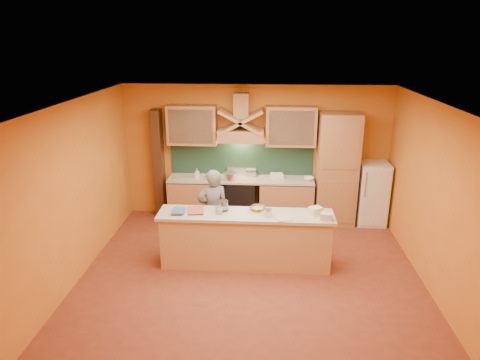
# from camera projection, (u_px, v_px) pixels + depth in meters

# --- Properties ---
(floor) EXTENTS (5.50, 5.00, 0.01)m
(floor) POSITION_uv_depth(u_px,v_px,m) (251.00, 274.00, 7.04)
(floor) COLOR brown
(floor) RESTS_ON ground
(ceiling) EXTENTS (5.50, 5.00, 0.01)m
(ceiling) POSITION_uv_depth(u_px,v_px,m) (252.00, 103.00, 6.14)
(ceiling) COLOR white
(ceiling) RESTS_ON wall_back
(wall_back) EXTENTS (5.50, 0.02, 2.80)m
(wall_back) POSITION_uv_depth(u_px,v_px,m) (256.00, 152.00, 8.96)
(wall_back) COLOR orange
(wall_back) RESTS_ON floor
(wall_front) EXTENTS (5.50, 0.02, 2.80)m
(wall_front) POSITION_uv_depth(u_px,v_px,m) (241.00, 283.00, 4.23)
(wall_front) COLOR orange
(wall_front) RESTS_ON floor
(wall_left) EXTENTS (0.02, 5.00, 2.80)m
(wall_left) POSITION_uv_depth(u_px,v_px,m) (78.00, 190.00, 6.76)
(wall_left) COLOR orange
(wall_left) RESTS_ON floor
(wall_right) EXTENTS (0.02, 5.00, 2.80)m
(wall_right) POSITION_uv_depth(u_px,v_px,m) (434.00, 198.00, 6.43)
(wall_right) COLOR orange
(wall_right) RESTS_ON floor
(base_cabinet_left) EXTENTS (1.10, 0.60, 0.86)m
(base_cabinet_left) POSITION_uv_depth(u_px,v_px,m) (196.00, 199.00, 9.06)
(base_cabinet_left) COLOR tan
(base_cabinet_left) RESTS_ON floor
(base_cabinet_right) EXTENTS (1.10, 0.60, 0.86)m
(base_cabinet_right) POSITION_uv_depth(u_px,v_px,m) (286.00, 201.00, 8.95)
(base_cabinet_right) COLOR tan
(base_cabinet_right) RESTS_ON floor
(counter_top) EXTENTS (3.00, 0.62, 0.04)m
(counter_top) POSITION_uv_depth(u_px,v_px,m) (241.00, 179.00, 8.85)
(counter_top) COLOR #B9AF9C
(counter_top) RESTS_ON base_cabinet_left
(stove) EXTENTS (0.60, 0.58, 0.90)m
(stove) POSITION_uv_depth(u_px,v_px,m) (241.00, 199.00, 9.00)
(stove) COLOR black
(stove) RESTS_ON floor
(backsplash) EXTENTS (3.00, 0.03, 0.70)m
(backsplash) POSITION_uv_depth(u_px,v_px,m) (242.00, 159.00, 9.01)
(backsplash) COLOR #18362C
(backsplash) RESTS_ON wall_back
(range_hood) EXTENTS (0.92, 0.50, 0.24)m
(range_hood) POSITION_uv_depth(u_px,v_px,m) (241.00, 135.00, 8.60)
(range_hood) COLOR tan
(range_hood) RESTS_ON wall_back
(hood_chimney) EXTENTS (0.30, 0.30, 0.50)m
(hood_chimney) POSITION_uv_depth(u_px,v_px,m) (241.00, 105.00, 8.51)
(hood_chimney) COLOR tan
(hood_chimney) RESTS_ON wall_back
(upper_cabinet_left) EXTENTS (1.00, 0.35, 0.80)m
(upper_cabinet_left) POSITION_uv_depth(u_px,v_px,m) (192.00, 125.00, 8.68)
(upper_cabinet_left) COLOR tan
(upper_cabinet_left) RESTS_ON wall_back
(upper_cabinet_right) EXTENTS (1.00, 0.35, 0.80)m
(upper_cabinet_right) POSITION_uv_depth(u_px,v_px,m) (291.00, 126.00, 8.56)
(upper_cabinet_right) COLOR tan
(upper_cabinet_right) RESTS_ON wall_back
(pantry_column) EXTENTS (0.80, 0.60, 2.30)m
(pantry_column) POSITION_uv_depth(u_px,v_px,m) (337.00, 169.00, 8.65)
(pantry_column) COLOR tan
(pantry_column) RESTS_ON floor
(fridge) EXTENTS (0.58, 0.60, 1.30)m
(fridge) POSITION_uv_depth(u_px,v_px,m) (372.00, 193.00, 8.77)
(fridge) COLOR white
(fridge) RESTS_ON floor
(trim_column_left) EXTENTS (0.20, 0.30, 2.30)m
(trim_column_left) POSITION_uv_depth(u_px,v_px,m) (159.00, 164.00, 9.02)
(trim_column_left) COLOR #472816
(trim_column_left) RESTS_ON floor
(island_body) EXTENTS (2.80, 0.55, 0.88)m
(island_body) POSITION_uv_depth(u_px,v_px,m) (246.00, 241.00, 7.19)
(island_body) COLOR tan
(island_body) RESTS_ON floor
(island_top) EXTENTS (2.90, 0.62, 0.05)m
(island_top) POSITION_uv_depth(u_px,v_px,m) (246.00, 215.00, 7.04)
(island_top) COLOR #B9AF9C
(island_top) RESTS_ON island_body
(person) EXTENTS (0.64, 0.51, 1.53)m
(person) POSITION_uv_depth(u_px,v_px,m) (213.00, 210.00, 7.62)
(person) COLOR slate
(person) RESTS_ON floor
(pot_large) EXTENTS (0.26, 0.26, 0.16)m
(pot_large) POSITION_uv_depth(u_px,v_px,m) (230.00, 177.00, 8.70)
(pot_large) COLOR silver
(pot_large) RESTS_ON stove
(pot_small) EXTENTS (0.24, 0.24, 0.13)m
(pot_small) POSITION_uv_depth(u_px,v_px,m) (251.00, 174.00, 8.97)
(pot_small) COLOR silver
(pot_small) RESTS_ON stove
(soap_bottle_a) EXTENTS (0.09, 0.09, 0.19)m
(soap_bottle_a) POSITION_uv_depth(u_px,v_px,m) (197.00, 173.00, 8.85)
(soap_bottle_a) COLOR silver
(soap_bottle_a) RESTS_ON counter_top
(soap_bottle_b) EXTENTS (0.13, 0.13, 0.25)m
(soap_bottle_b) POSITION_uv_depth(u_px,v_px,m) (209.00, 174.00, 8.70)
(soap_bottle_b) COLOR navy
(soap_bottle_b) RESTS_ON counter_top
(bowl_back) EXTENTS (0.26, 0.26, 0.07)m
(bowl_back) POSITION_uv_depth(u_px,v_px,m) (308.00, 179.00, 8.70)
(bowl_back) COLOR white
(bowl_back) RESTS_ON counter_top
(dish_rack) EXTENTS (0.28, 0.24, 0.09)m
(dish_rack) POSITION_uv_depth(u_px,v_px,m) (277.00, 176.00, 8.87)
(dish_rack) COLOR white
(dish_rack) RESTS_ON counter_top
(book_lower) EXTENTS (0.31, 0.38, 0.03)m
(book_lower) POSITION_uv_depth(u_px,v_px,m) (188.00, 211.00, 7.09)
(book_lower) COLOR #B1423F
(book_lower) RESTS_ON island_top
(book_upper) EXTENTS (0.22, 0.30, 0.02)m
(book_upper) POSITION_uv_depth(u_px,v_px,m) (172.00, 211.00, 7.06)
(book_upper) COLOR #3B5B83
(book_upper) RESTS_ON island_top
(jar_large) EXTENTS (0.17, 0.17, 0.18)m
(jar_large) POSITION_uv_depth(u_px,v_px,m) (224.00, 206.00, 7.12)
(jar_large) COLOR silver
(jar_large) RESTS_ON island_top
(jar_small) EXTENTS (0.13, 0.13, 0.13)m
(jar_small) POSITION_uv_depth(u_px,v_px,m) (219.00, 210.00, 7.00)
(jar_small) COLOR white
(jar_small) RESTS_ON island_top
(kitchen_scale) EXTENTS (0.15, 0.15, 0.10)m
(kitchen_scale) POSITION_uv_depth(u_px,v_px,m) (268.00, 213.00, 6.91)
(kitchen_scale) COLOR white
(kitchen_scale) RESTS_ON island_top
(mixing_bowl) EXTENTS (0.33, 0.33, 0.06)m
(mixing_bowl) POSITION_uv_depth(u_px,v_px,m) (257.00, 208.00, 7.16)
(mixing_bowl) COLOR white
(mixing_bowl) RESTS_ON island_top
(cloth) EXTENTS (0.29, 0.25, 0.02)m
(cloth) POSITION_uv_depth(u_px,v_px,m) (284.00, 219.00, 6.80)
(cloth) COLOR beige
(cloth) RESTS_ON island_top
(grocery_bag_a) EXTENTS (0.25, 0.23, 0.13)m
(grocery_bag_a) POSITION_uv_depth(u_px,v_px,m) (315.00, 211.00, 6.97)
(grocery_bag_a) COLOR beige
(grocery_bag_a) RESTS_ON island_top
(grocery_bag_b) EXTENTS (0.22, 0.18, 0.12)m
(grocery_bag_b) POSITION_uv_depth(u_px,v_px,m) (327.00, 217.00, 6.77)
(grocery_bag_b) COLOR beige
(grocery_bag_b) RESTS_ON island_top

